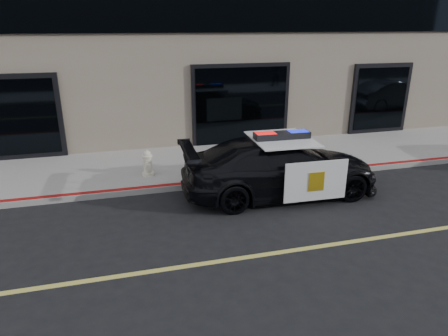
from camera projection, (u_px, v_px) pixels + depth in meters
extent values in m
plane|color=black|center=(386.00, 237.00, 8.20)|extent=(120.00, 120.00, 0.00)
cube|color=gray|center=(285.00, 156.00, 12.94)|extent=(60.00, 3.50, 0.15)
imported|color=black|center=(280.00, 167.00, 10.05)|extent=(2.31, 5.10, 1.45)
cube|color=white|center=(316.00, 181.00, 9.21)|extent=(1.54, 0.08, 0.96)
cube|color=white|center=(283.00, 154.00, 11.11)|extent=(1.54, 0.08, 0.96)
cube|color=white|center=(282.00, 139.00, 9.80)|extent=(1.49, 1.78, 0.02)
cube|color=gold|center=(316.00, 182.00, 9.18)|extent=(0.39, 0.02, 0.46)
cube|color=black|center=(282.00, 136.00, 9.77)|extent=(1.40, 0.40, 0.17)
cube|color=red|center=(266.00, 136.00, 9.67)|extent=(0.49, 0.33, 0.16)
cube|color=#0C19CC|center=(298.00, 134.00, 9.85)|extent=(0.49, 0.33, 0.16)
cylinder|color=#F3EDC7|center=(148.00, 174.00, 11.11)|extent=(0.33, 0.33, 0.07)
cylinder|color=#F3EDC7|center=(148.00, 165.00, 11.02)|extent=(0.24, 0.24, 0.46)
cylinder|color=#F3EDC7|center=(147.00, 156.00, 10.94)|extent=(0.28, 0.28, 0.05)
sphere|color=#F3EDC7|center=(147.00, 154.00, 10.92)|extent=(0.21, 0.21, 0.21)
cylinder|color=#F3EDC7|center=(147.00, 151.00, 10.89)|extent=(0.06, 0.06, 0.06)
cylinder|color=#F3EDC7|center=(147.00, 161.00, 11.14)|extent=(0.12, 0.11, 0.12)
cylinder|color=#F3EDC7|center=(148.00, 164.00, 10.86)|extent=(0.12, 0.11, 0.12)
cylinder|color=#F3EDC7|center=(148.00, 167.00, 10.86)|extent=(0.16, 0.13, 0.16)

